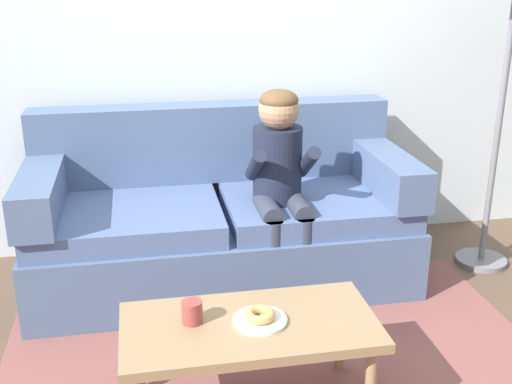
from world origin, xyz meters
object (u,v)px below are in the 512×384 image
object	(u,v)px
couch	(221,221)
coffee_table	(250,333)
donut	(260,315)
mug	(192,312)
person_child	(281,174)

from	to	relation	value
couch	coffee_table	world-z (taller)	couch
coffee_table	donut	bearing A→B (deg)	-5.85
coffee_table	donut	size ratio (longest dim) A/B	8.21
coffee_table	mug	xyz separation A→B (m)	(-0.22, 0.04, 0.09)
couch	person_child	size ratio (longest dim) A/B	1.86
mug	person_child	bearing A→B (deg)	58.98
donut	mug	bearing A→B (deg)	169.52
person_child	couch	bearing A→B (deg)	144.62
person_child	donut	world-z (taller)	person_child
coffee_table	donut	world-z (taller)	donut
couch	donut	size ratio (longest dim) A/B	17.10
coffee_table	mug	bearing A→B (deg)	168.70
couch	mug	distance (m)	1.16
couch	person_child	distance (m)	0.49
donut	coffee_table	bearing A→B (deg)	174.15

